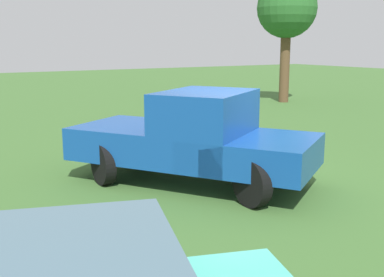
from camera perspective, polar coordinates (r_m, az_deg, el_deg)
name	(u,v)px	position (r m, az deg, el deg)	size (l,w,h in m)	color
ground_plane	(240,181)	(9.72, 5.72, -5.06)	(80.00, 80.00, 0.00)	#3D662D
pickup_truck	(198,136)	(9.26, 0.68, 0.31)	(5.08, 4.25, 1.84)	black
tree_back_right	(287,10)	(22.92, 11.27, 14.87)	(2.74, 2.74, 5.69)	brown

